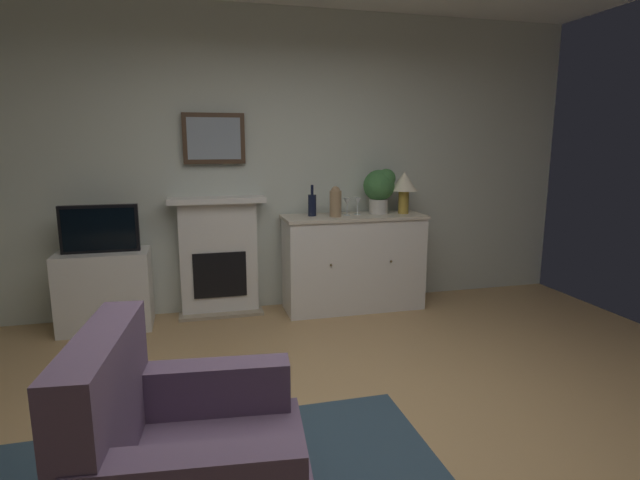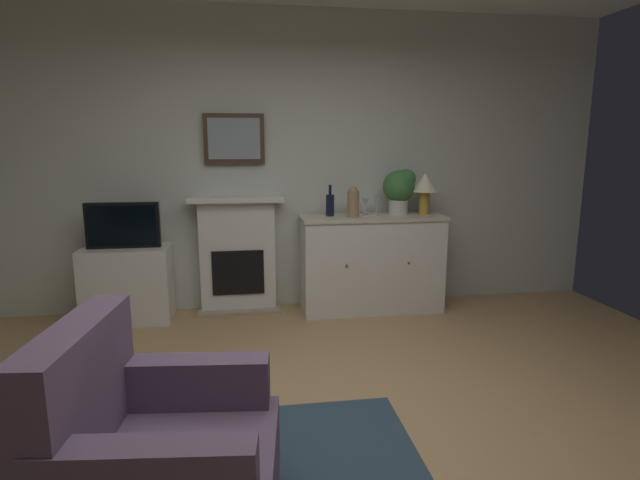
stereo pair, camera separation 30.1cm
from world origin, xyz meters
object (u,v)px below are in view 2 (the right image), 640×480
at_px(tv_cabinet, 128,284).
at_px(tv_set, 123,225).
at_px(wine_bottle, 330,205).
at_px(potted_plant_small, 400,188).
at_px(sideboard_cabinet, 371,263).
at_px(wine_glass_left, 366,203).
at_px(wine_glass_center, 376,202).
at_px(framed_picture, 234,139).
at_px(fireplace_unit, 238,254).
at_px(table_lamp, 425,185).
at_px(armchair, 155,456).
at_px(vase_decorative, 353,202).

bearing_deg(tv_cabinet, tv_set, -90.00).
xyz_separation_m(wine_bottle, tv_set, (-1.84, -0.06, -0.14)).
bearing_deg(potted_plant_small, sideboard_cabinet, -170.57).
height_order(wine_glass_left, wine_glass_center, same).
bearing_deg(framed_picture, potted_plant_small, -6.60).
xyz_separation_m(fireplace_unit, table_lamp, (1.76, -0.18, 0.64)).
relative_size(wine_bottle, tv_set, 0.47).
xyz_separation_m(framed_picture, armchair, (-0.29, -2.90, -1.24)).
xyz_separation_m(sideboard_cabinet, potted_plant_small, (0.27, 0.05, 0.71)).
relative_size(framed_picture, wine_bottle, 1.90).
distance_m(table_lamp, tv_set, 2.75).
distance_m(framed_picture, armchair, 3.16).
bearing_deg(armchair, wine_bottle, 67.00).
relative_size(wine_glass_left, tv_set, 0.27).
xyz_separation_m(potted_plant_small, armchair, (-1.82, -2.72, -0.79)).
bearing_deg(framed_picture, vase_decorative, -14.40).
bearing_deg(tv_cabinet, wine_bottle, 1.02).
xyz_separation_m(wine_glass_center, vase_decorative, (-0.24, -0.08, 0.02)).
relative_size(table_lamp, vase_decorative, 1.42).
distance_m(tv_set, armchair, 2.80).
bearing_deg(potted_plant_small, wine_glass_left, -174.22).
bearing_deg(vase_decorative, sideboard_cabinet, 14.19).
xyz_separation_m(table_lamp, armchair, (-2.05, -2.67, -0.81)).
height_order(wine_bottle, wine_glass_center, wine_bottle).
height_order(framed_picture, potted_plant_small, framed_picture).
relative_size(fireplace_unit, potted_plant_small, 2.56).
height_order(sideboard_cabinet, wine_bottle, wine_bottle).
bearing_deg(fireplace_unit, tv_cabinet, -170.55).
height_order(wine_glass_center, armchair, wine_glass_center).
xyz_separation_m(fireplace_unit, sideboard_cabinet, (1.26, -0.18, -0.09)).
relative_size(table_lamp, tv_cabinet, 0.53).
bearing_deg(wine_bottle, table_lamp, -3.06).
bearing_deg(potted_plant_small, framed_picture, 173.40).
relative_size(wine_bottle, tv_cabinet, 0.39).
bearing_deg(potted_plant_small, fireplace_unit, 175.08).
relative_size(framed_picture, table_lamp, 1.37).
height_order(sideboard_cabinet, wine_glass_left, wine_glass_left).
height_order(framed_picture, wine_bottle, framed_picture).
relative_size(fireplace_unit, table_lamp, 2.75).
xyz_separation_m(table_lamp, potted_plant_small, (-0.23, 0.05, -0.02)).
bearing_deg(wine_glass_left, vase_decorative, -155.16).
xyz_separation_m(wine_bottle, potted_plant_small, (0.67, -0.00, 0.15)).
xyz_separation_m(wine_glass_center, tv_set, (-2.28, -0.04, -0.16)).
bearing_deg(tv_cabinet, armchair, -75.73).
distance_m(table_lamp, wine_bottle, 0.91).
relative_size(wine_glass_center, tv_set, 0.27).
bearing_deg(wine_glass_left, armchair, -118.94).
relative_size(tv_cabinet, tv_set, 1.21).
xyz_separation_m(sideboard_cabinet, wine_glass_left, (-0.07, 0.01, 0.58)).
distance_m(wine_glass_center, vase_decorative, 0.25).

